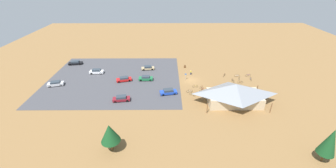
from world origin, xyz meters
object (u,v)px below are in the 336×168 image
(pine_midwest, at_px, (330,142))
(car_green_inner_stall, at_px, (146,78))
(bicycle_red_yard_right, at_px, (202,89))
(car_white_front_row, at_px, (97,71))
(bicycle_teal_back_row, at_px, (239,79))
(car_blue_aisle_side, at_px, (168,92))
(car_maroon_far_end, at_px, (121,98))
(visitor_near_lot, at_px, (191,72))
(bike_pavilion, at_px, (235,93))
(trash_bin, at_px, (185,66))
(bicycle_black_trailside, at_px, (233,81))
(car_black_by_curb, at_px, (75,63))
(lot_sign, at_px, (186,76))
(bicycle_blue_yard_left, at_px, (251,79))
(bicycle_purple_front_row, at_px, (201,92))
(bicycle_white_mid_cluster, at_px, (237,76))
(bicycle_purple_by_bin, at_px, (248,75))
(bicycle_orange_lone_west, at_px, (240,82))
(bicycle_yellow_near_sign, at_px, (195,86))
(bicycle_silver_yard_front, at_px, (190,91))
(car_tan_back_corner, at_px, (148,68))
(bicycle_green_edge_south, at_px, (192,94))
(pine_mideast, at_px, (110,133))
(bicycle_orange_near_porch, at_px, (224,75))
(car_red_mid_lot, at_px, (124,79))

(pine_midwest, relative_size, car_green_inner_stall, 1.65)
(bicycle_red_yard_right, height_order, car_white_front_row, car_white_front_row)
(bicycle_teal_back_row, bearing_deg, car_blue_aisle_side, 20.75)
(car_maroon_far_end, xyz_separation_m, visitor_near_lot, (-19.36, -15.45, 0.11))
(bike_pavilion, height_order, trash_bin, bike_pavilion)
(bicycle_red_yard_right, relative_size, car_green_inner_stall, 0.33)
(bike_pavilion, relative_size, bicycle_black_trailside, 9.05)
(trash_bin, height_order, car_black_by_curb, car_black_by_curb)
(lot_sign, distance_m, bicycle_blue_yard_left, 19.87)
(bicycle_teal_back_row, height_order, visitor_near_lot, visitor_near_lot)
(bicycle_purple_front_row, height_order, car_blue_aisle_side, car_blue_aisle_side)
(bicycle_white_mid_cluster, bearing_deg, visitor_near_lot, -7.36)
(car_white_front_row, distance_m, visitor_near_lot, 30.46)
(bicycle_purple_by_bin, bearing_deg, trash_bin, -19.62)
(bicycle_orange_lone_west, bearing_deg, bicycle_yellow_near_sign, 9.55)
(bicycle_black_trailside, relative_size, visitor_near_lot, 1.03)
(bicycle_silver_yard_front, distance_m, bicycle_black_trailside, 14.98)
(bike_pavilion, xyz_separation_m, lot_sign, (11.07, -12.87, -1.56))
(car_tan_back_corner, relative_size, visitor_near_lot, 2.71)
(bicycle_yellow_near_sign, bearing_deg, trash_bin, -82.26)
(bicycle_silver_yard_front, relative_size, bicycle_green_edge_south, 1.20)
(bicycle_purple_by_bin, xyz_separation_m, visitor_near_lot, (17.97, -1.47, 0.47))
(bicycle_purple_by_bin, xyz_separation_m, bicycle_black_trailside, (5.84, 3.57, -0.02))
(car_green_inner_stall, bearing_deg, pine_mideast, 82.36)
(trash_bin, bearing_deg, lot_sign, 86.68)
(car_black_by_curb, bearing_deg, pine_midwest, 143.86)
(bicycle_purple_by_bin, bearing_deg, bicycle_orange_near_porch, -1.52)
(bike_pavilion, relative_size, bicycle_silver_yard_front, 8.82)
(bicycle_teal_back_row, height_order, car_tan_back_corner, car_tan_back_corner)
(bicycle_green_edge_south, xyz_separation_m, bicycle_black_trailside, (-13.06, -7.93, 0.01))
(bike_pavilion, height_order, pine_mideast, pine_mideast)
(bicycle_white_mid_cluster, height_order, bicycle_blue_yard_left, bicycle_white_mid_cluster)
(lot_sign, height_order, car_white_front_row, lot_sign)
(pine_mideast, xyz_separation_m, bicycle_red_yard_right, (-20.04, -22.37, -3.66))
(bicycle_silver_yard_front, xyz_separation_m, bicycle_purple_front_row, (-3.09, 0.58, -0.01))
(trash_bin, distance_m, bicycle_purple_by_bin, 20.66)
(car_maroon_far_end, bearing_deg, bicycle_purple_by_bin, -159.46)
(lot_sign, xyz_separation_m, car_black_by_curb, (38.14, -12.14, -0.69))
(pine_mideast, xyz_separation_m, car_tan_back_corner, (-3.83, -36.08, -3.33))
(bicycle_green_edge_south, distance_m, car_maroon_far_end, 18.60)
(bicycle_orange_near_porch, bearing_deg, bicycle_blue_yard_left, 158.39)
(bicycle_green_edge_south, bearing_deg, pine_mideast, 48.61)
(bicycle_green_edge_south, relative_size, car_green_inner_stall, 0.34)
(bicycle_orange_lone_west, bearing_deg, car_black_by_curb, -15.10)
(pine_mideast, distance_m, bicycle_orange_near_porch, 42.17)
(bicycle_green_edge_south, height_order, car_red_mid_lot, car_red_mid_lot)
(trash_bin, distance_m, bicycle_green_edge_south, 18.44)
(bicycle_white_mid_cluster, xyz_separation_m, car_tan_back_corner, (28.48, -5.71, 0.32))
(bicycle_white_mid_cluster, xyz_separation_m, car_maroon_far_end, (33.76, 13.59, 0.35))
(bicycle_silver_yard_front, relative_size, car_blue_aisle_side, 0.36)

